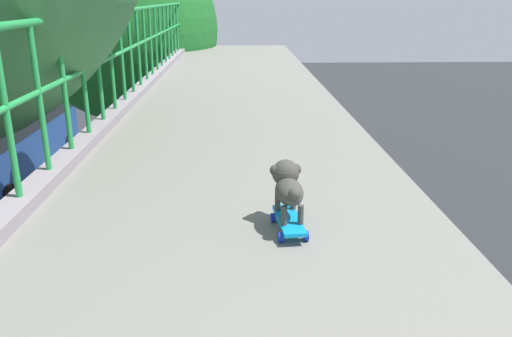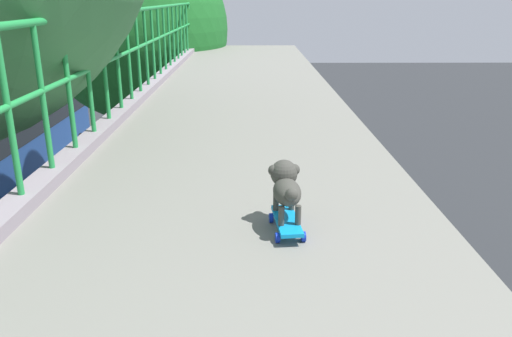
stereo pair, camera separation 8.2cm
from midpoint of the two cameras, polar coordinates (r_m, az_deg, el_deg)
name	(u,v)px [view 2 (the right image)]	position (r m, az deg, el deg)	size (l,w,h in m)	color
city_bus	(17,134)	(23.39, -25.15, 3.54)	(2.66, 11.16, 3.51)	navy
roadside_tree_far	(135,30)	(15.45, -13.26, 14.89)	(5.30, 5.30, 9.13)	brown
toy_skateboard	(287,222)	(3.09, 4.23, -5.99)	(0.21, 0.44, 0.08)	#0E8AD0
small_dog	(286,185)	(3.08, 4.13, -1.82)	(0.21, 0.43, 0.32)	#3E3E38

